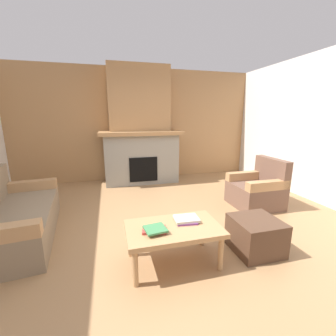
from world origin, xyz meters
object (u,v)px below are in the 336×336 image
(ottoman, at_px, (255,235))
(fireplace, at_px, (140,134))
(couch, at_px, (11,218))
(coffee_table, at_px, (173,231))
(armchair, at_px, (257,190))

(ottoman, bearing_deg, fireplace, 105.07)
(couch, xyz_separation_m, coffee_table, (1.88, -1.01, 0.09))
(fireplace, xyz_separation_m, ottoman, (0.88, -3.27, -0.96))
(fireplace, bearing_deg, couch, -131.97)
(fireplace, relative_size, couch, 1.43)
(couch, distance_m, ottoman, 3.06)
(armchair, xyz_separation_m, ottoman, (-0.89, -1.18, -0.09))
(armchair, bearing_deg, ottoman, -126.97)
(fireplace, xyz_separation_m, couch, (-2.00, -2.22, -0.88))
(couch, height_order, armchair, same)
(ottoman, bearing_deg, coffee_table, 178.04)
(couch, bearing_deg, ottoman, -19.90)
(fireplace, relative_size, ottoman, 5.19)
(fireplace, distance_m, couch, 3.12)
(armchair, bearing_deg, fireplace, 130.29)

